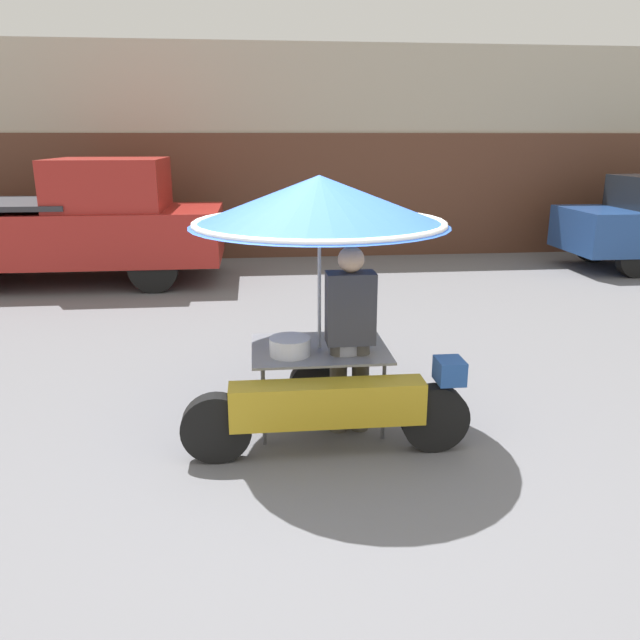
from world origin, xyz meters
TOP-DOWN VIEW (x-y plane):
  - ground_plane at (0.00, 0.00)m, footprint 36.00×36.00m
  - shopfront_building at (0.00, 9.25)m, footprint 28.00×2.06m
  - vendor_motorcycle_cart at (0.04, 0.56)m, footprint 2.17×2.02m
  - vendor_person at (0.26, 0.43)m, footprint 0.38×0.22m
  - pickup_truck at (-3.43, 6.29)m, footprint 5.09×1.92m

SIDE VIEW (x-z plane):
  - ground_plane at x=0.00m, z-range 0.00..0.00m
  - vendor_person at x=0.26m, z-range 0.09..1.61m
  - pickup_truck at x=-3.43m, z-range -0.04..1.96m
  - vendor_motorcycle_cart at x=0.04m, z-range 0.61..2.66m
  - shopfront_building at x=0.00m, z-range -0.01..4.02m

